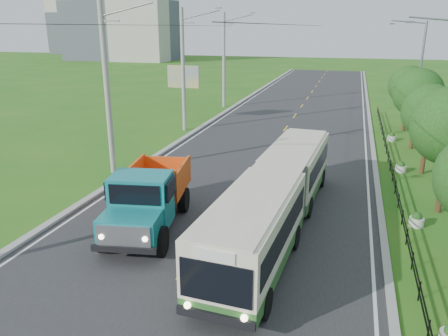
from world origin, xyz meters
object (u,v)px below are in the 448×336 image
at_px(planter_near, 417,220).
at_px(planter_mid, 401,167).
at_px(streetlight_far, 418,71).
at_px(bus, 277,194).
at_px(pole_mid, 184,70).
at_px(dump_truck, 148,195).
at_px(billboard_left, 183,80).
at_px(tree_back, 409,88).
at_px(tree_fifth, 418,96).
at_px(tree_fourth, 430,115).
at_px(pole_near, 107,89).
at_px(planter_far, 392,137).
at_px(pole_far, 224,60).

xyz_separation_m(planter_near, planter_mid, (0.00, 8.00, 0.00)).
relative_size(streetlight_far, bus, 0.61).
distance_m(pole_mid, dump_truck, 19.63).
xyz_separation_m(planter_mid, billboard_left, (-18.10, 10.00, 3.58)).
xyz_separation_m(pole_mid, billboard_left, (-1.24, 3.00, -1.23)).
distance_m(pole_mid, streetlight_far, 20.16).
bearing_deg(tree_back, pole_mid, -164.16).
relative_size(bus, dump_truck, 2.14).
bearing_deg(dump_truck, bus, 4.13).
xyz_separation_m(tree_fifth, tree_back, (-0.00, 6.00, -0.20)).
relative_size(tree_fourth, dump_truck, 0.78).
height_order(billboard_left, bus, billboard_left).
bearing_deg(pole_near, tree_fifth, 31.59).
height_order(tree_back, dump_truck, tree_back).
relative_size(pole_near, billboard_left, 1.92).
xyz_separation_m(tree_fourth, planter_mid, (-1.26, -0.14, -3.30)).
bearing_deg(billboard_left, streetlight_far, 11.23).
bearing_deg(streetlight_far, planter_far, -108.80).
distance_m(pole_near, dump_truck, 9.22).
bearing_deg(dump_truck, tree_fifth, 44.72).
bearing_deg(planter_near, planter_far, 90.00).
bearing_deg(pole_far, dump_truck, -79.76).
distance_m(pole_mid, billboard_left, 3.47).
bearing_deg(planter_far, tree_fourth, -80.92).
bearing_deg(streetlight_far, pole_near, -134.86).
xyz_separation_m(pole_mid, streetlight_far, (18.90, 7.00, -0.19)).
bearing_deg(planter_near, tree_fifth, 84.92).
bearing_deg(pole_far, planter_mid, -48.41).
relative_size(tree_fourth, streetlight_far, 0.60).
height_order(pole_mid, bus, pole_mid).
bearing_deg(tree_fifth, planter_mid, -101.56).
relative_size(streetlight_far, dump_truck, 1.30).
bearing_deg(pole_mid, planter_far, 3.39).
bearing_deg(dump_truck, billboard_left, 97.68).
bearing_deg(tree_back, planter_near, -93.57).
xyz_separation_m(planter_near, dump_truck, (-11.35, -3.51, 1.29)).
xyz_separation_m(planter_mid, dump_truck, (-11.35, -11.51, 1.29)).
xyz_separation_m(pole_mid, dump_truck, (5.51, -18.51, -3.52)).
relative_size(billboard_left, bus, 0.35).
distance_m(pole_mid, planter_far, 17.56).
relative_size(pole_near, tree_fourth, 1.85).
height_order(planter_near, planter_far, same).
xyz_separation_m(pole_far, dump_truck, (5.51, -30.51, -3.52)).
distance_m(tree_back, planter_near, 20.46).
height_order(pole_mid, planter_near, pole_mid).
xyz_separation_m(tree_back, streetlight_far, (0.79, 1.86, 1.25)).
xyz_separation_m(pole_near, tree_back, (18.12, 17.14, -1.44)).
bearing_deg(tree_fourth, tree_back, 90.00).
relative_size(pole_far, billboard_left, 1.92).
xyz_separation_m(pole_mid, pole_far, (0.00, 12.00, 0.00)).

